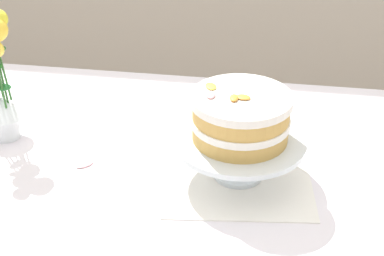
# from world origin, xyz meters

# --- Properties ---
(dining_table) EXTENTS (1.40, 1.00, 0.74)m
(dining_table) POSITION_xyz_m (0.00, -0.02, 0.65)
(dining_table) COLOR white
(dining_table) RESTS_ON ground
(linen_napkin) EXTENTS (0.36, 0.36, 0.00)m
(linen_napkin) POSITION_xyz_m (0.17, 0.01, 0.74)
(linen_napkin) COLOR white
(linen_napkin) RESTS_ON dining_table
(cake_stand) EXTENTS (0.29, 0.29, 0.10)m
(cake_stand) POSITION_xyz_m (0.17, 0.01, 0.82)
(cake_stand) COLOR silver
(cake_stand) RESTS_ON linen_napkin
(layer_cake) EXTENTS (0.21, 0.21, 0.11)m
(layer_cake) POSITION_xyz_m (0.17, 0.01, 0.89)
(layer_cake) COLOR tan
(layer_cake) RESTS_ON cake_stand
(loose_petal_0) EXTENTS (0.05, 0.05, 0.00)m
(loose_petal_0) POSITION_xyz_m (-0.18, 0.00, 0.74)
(loose_petal_0) COLOR pink
(loose_petal_0) RESTS_ON dining_table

